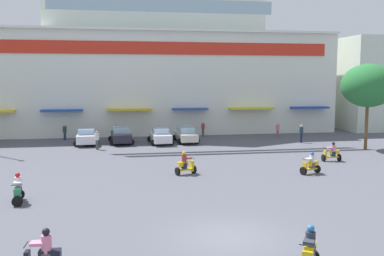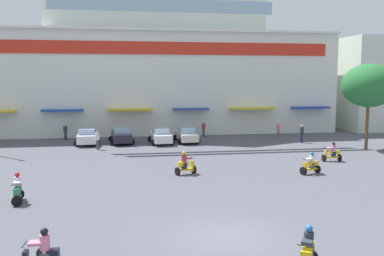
% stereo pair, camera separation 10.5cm
% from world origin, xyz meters
% --- Properties ---
extents(ground_plane, '(128.00, 128.00, 0.00)m').
position_xyz_m(ground_plane, '(0.00, 13.00, 0.00)').
color(ground_plane, '#4F505A').
extents(colonial_building, '(40.61, 16.65, 19.83)m').
position_xyz_m(colonial_building, '(0.00, 36.03, 8.54)').
color(colonial_building, silver).
rests_on(colonial_building, ground).
extents(plaza_tree_1, '(4.56, 4.82, 7.49)m').
position_xyz_m(plaza_tree_1, '(17.17, 18.49, 5.59)').
color(plaza_tree_1, brown).
rests_on(plaza_tree_1, ground).
extents(parked_car_0, '(2.41, 3.88, 1.52)m').
position_xyz_m(parked_car_0, '(-7.35, 25.15, 0.77)').
color(parked_car_0, silver).
rests_on(parked_car_0, ground).
extents(parked_car_1, '(2.52, 4.15, 1.60)m').
position_xyz_m(parked_car_1, '(-4.15, 25.38, 0.80)').
color(parked_car_1, '#22212B').
rests_on(parked_car_1, ground).
extents(parked_car_2, '(2.40, 4.20, 1.50)m').
position_xyz_m(parked_car_2, '(-0.43, 24.65, 0.76)').
color(parked_car_2, white).
rests_on(parked_car_2, ground).
extents(parked_car_3, '(2.36, 4.44, 1.52)m').
position_xyz_m(parked_car_3, '(2.11, 25.16, 0.76)').
color(parked_car_3, beige).
rests_on(parked_car_3, ground).
extents(scooter_rider_0, '(0.72, 1.50, 1.53)m').
position_xyz_m(scooter_rider_0, '(-9.25, 6.28, 0.63)').
color(scooter_rider_0, black).
rests_on(scooter_rider_0, ground).
extents(scooter_rider_1, '(1.46, 0.98, 1.53)m').
position_xyz_m(scooter_rider_1, '(-0.02, 11.24, 0.63)').
color(scooter_rider_1, black).
rests_on(scooter_rider_1, ground).
extents(scooter_rider_2, '(1.36, 0.57, 1.54)m').
position_xyz_m(scooter_rider_2, '(-6.57, -2.17, 0.63)').
color(scooter_rider_2, black).
rests_on(scooter_rider_2, ground).
extents(scooter_rider_3, '(1.49, 0.97, 1.45)m').
position_xyz_m(scooter_rider_3, '(8.10, 10.06, 0.60)').
color(scooter_rider_3, black).
rests_on(scooter_rider_3, ground).
extents(scooter_rider_4, '(1.41, 0.60, 1.47)m').
position_xyz_m(scooter_rider_4, '(11.55, 13.85, 0.61)').
color(scooter_rider_4, black).
rests_on(scooter_rider_4, ground).
extents(scooter_rider_5, '(1.17, 1.42, 1.53)m').
position_xyz_m(scooter_rider_5, '(1.84, -3.33, 0.64)').
color(scooter_rider_5, black).
rests_on(scooter_rider_5, ground).
extents(pedestrian_0, '(0.42, 0.42, 1.66)m').
position_xyz_m(pedestrian_0, '(-6.21, 22.09, 0.94)').
color(pedestrian_0, '#404B3D').
rests_on(pedestrian_0, ground).
extents(pedestrian_1, '(0.53, 0.53, 1.76)m').
position_xyz_m(pedestrian_1, '(13.14, 23.03, 1.00)').
color(pedestrian_1, '#1D1F41').
rests_on(pedestrian_1, ground).
extents(pedestrian_2, '(0.48, 0.48, 1.63)m').
position_xyz_m(pedestrian_2, '(-9.76, 28.59, 0.91)').
color(pedestrian_2, '#202944').
rests_on(pedestrian_2, ground).
extents(pedestrian_3, '(0.49, 0.49, 1.64)m').
position_xyz_m(pedestrian_3, '(4.55, 28.87, 0.92)').
color(pedestrian_3, '#414644').
rests_on(pedestrian_3, ground).
extents(pedestrian_4, '(0.53, 0.53, 1.63)m').
position_xyz_m(pedestrian_4, '(12.00, 26.34, 0.92)').
color(pedestrian_4, '#776154').
rests_on(pedestrian_4, ground).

